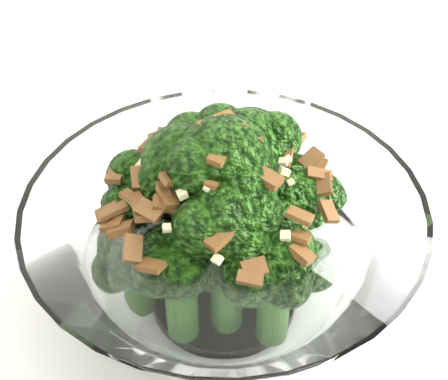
{
  "coord_description": "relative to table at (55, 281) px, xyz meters",
  "views": [
    {
      "loc": [
        0.15,
        -0.38,
        1.11
      ],
      "look_at": [
        0.17,
        -0.09,
        0.85
      ],
      "focal_mm": 55.0,
      "sensor_mm": 36.0,
      "label": 1
    }
  ],
  "objects": [
    {
      "name": "table",
      "position": [
        0.0,
        0.0,
        0.0
      ],
      "size": [
        1.23,
        0.84,
        0.75
      ],
      "color": "white",
      "rests_on": "ground"
    },
    {
      "name": "broccoli_dish",
      "position": [
        0.13,
        -0.08,
        0.12
      ],
      "size": [
        0.24,
        0.24,
        0.15
      ],
      "color": "white",
      "rests_on": "table"
    }
  ]
}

